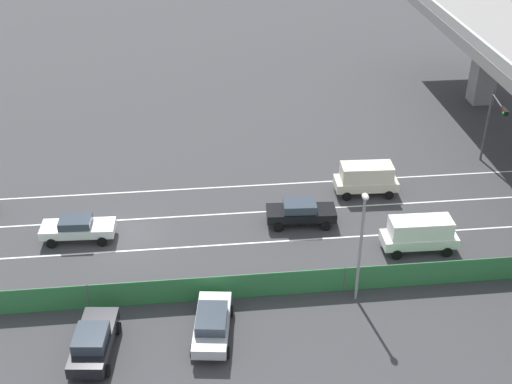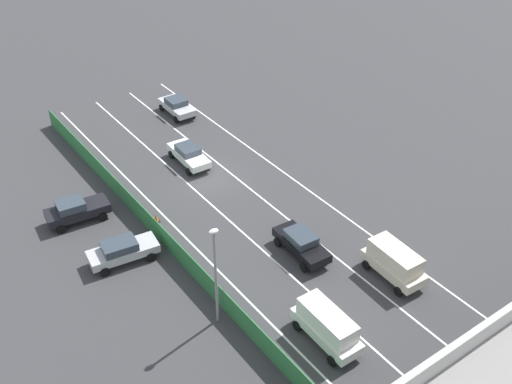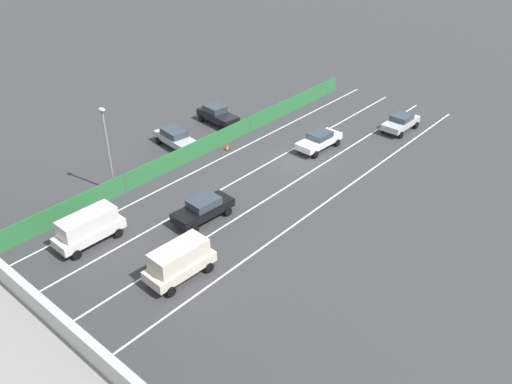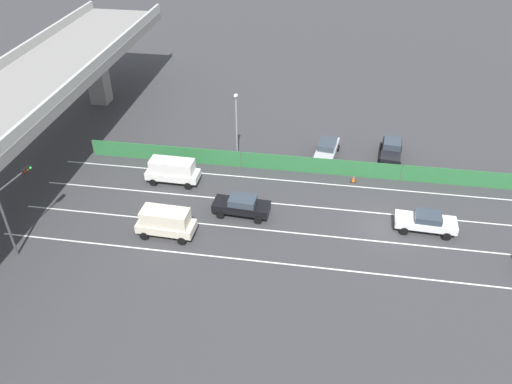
{
  "view_description": "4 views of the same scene",
  "coord_description": "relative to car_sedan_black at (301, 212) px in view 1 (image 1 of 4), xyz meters",
  "views": [
    {
      "loc": [
        36.48,
        4.37,
        24.72
      ],
      "look_at": [
        -1.85,
        8.52,
        1.56
      ],
      "focal_mm": 47.27,
      "sensor_mm": 36.0,
      "label": 1
    },
    {
      "loc": [
        21.18,
        35.68,
        27.46
      ],
      "look_at": [
        -0.21,
        5.94,
        2.02
      ],
      "focal_mm": 43.74,
      "sensor_mm": 36.0,
      "label": 2
    },
    {
      "loc": [
        -23.04,
        32.03,
        21.18
      ],
      "look_at": [
        -1.75,
        7.55,
        1.19
      ],
      "focal_mm": 36.99,
      "sensor_mm": 36.0,
      "label": 3
    },
    {
      "loc": [
        -32.24,
        5.03,
        25.11
      ],
      "look_at": [
        0.31,
        10.18,
        2.04
      ],
      "focal_mm": 35.8,
      "sensor_mm": 36.0,
      "label": 4
    }
  ],
  "objects": [
    {
      "name": "lane_line_mid_right",
      "position": [
        1.89,
        -5.81,
        -0.91
      ],
      "size": [
        0.14,
        46.93,
        0.01
      ],
      "primitive_type": "cube",
      "color": "silver",
      "rests_on": "ground"
    },
    {
      "name": "car_van_cream",
      "position": [
        -3.37,
        5.21,
        0.35
      ],
      "size": [
        2.19,
        4.44,
        2.25
      ],
      "color": "beige",
      "rests_on": "ground"
    },
    {
      "name": "green_fence",
      "position": [
        7.1,
        -5.81,
        -0.12
      ],
      "size": [
        0.1,
        43.03,
        1.59
      ],
      "color": "#2D753D",
      "rests_on": "ground"
    },
    {
      "name": "car_hatchback_white",
      "position": [
        0.23,
        -14.33,
        -0.05
      ],
      "size": [
        2.12,
        4.68,
        1.56
      ],
      "color": "silver",
      "rests_on": "ground"
    },
    {
      "name": "car_sedan_black",
      "position": [
        0.0,
        0.0,
        0.0
      ],
      "size": [
        2.19,
        4.62,
        1.66
      ],
      "color": "black",
      "rests_on": "ground"
    },
    {
      "name": "lane_line_right_edge",
      "position": [
        5.47,
        -5.81,
        -0.91
      ],
      "size": [
        0.14,
        46.93,
        0.01
      ],
      "primitive_type": "cube",
      "color": "silver",
      "rests_on": "ground"
    },
    {
      "name": "ground_plane",
      "position": [
        0.1,
        -11.27,
        -0.92
      ],
      "size": [
        300.0,
        300.0,
        0.0
      ],
      "primitive_type": "plane",
      "color": "#38383A"
    },
    {
      "name": "car_van_white",
      "position": [
        3.69,
        6.8,
        0.33
      ],
      "size": [
        2.01,
        4.66,
        2.22
      ],
      "color": "silver",
      "rests_on": "ground"
    },
    {
      "name": "street_lamp",
      "position": [
        7.86,
        1.86,
        3.27
      ],
      "size": [
        0.6,
        0.36,
        6.87
      ],
      "color": "gray",
      "rests_on": "ground"
    },
    {
      "name": "traffic_light",
      "position": [
        -6.1,
        15.16,
        3.16
      ],
      "size": [
        3.64,
        0.85,
        5.77
      ],
      "color": "#47474C",
      "rests_on": "ground"
    },
    {
      "name": "traffic_cone",
      "position": [
        6.23,
        -8.88,
        -0.64
      ],
      "size": [
        0.47,
        0.47,
        0.61
      ],
      "color": "orange",
      "rests_on": "ground"
    },
    {
      "name": "lane_line_left_edge",
      "position": [
        -5.26,
        -5.81,
        -0.91
      ],
      "size": [
        0.14,
        46.93,
        0.01
      ],
      "primitive_type": "cube",
      "color": "silver",
      "rests_on": "ground"
    },
    {
      "name": "parked_sedan_dark",
      "position": [
        10.79,
        -12.31,
        0.02
      ],
      "size": [
        4.64,
        2.4,
        1.75
      ],
      "color": "black",
      "rests_on": "ground"
    },
    {
      "name": "parked_wagon_silver",
      "position": [
        10.05,
        -6.32,
        -0.02
      ],
      "size": [
        4.8,
        2.46,
        1.61
      ],
      "color": "#B2B5B7",
      "rests_on": "ground"
    },
    {
      "name": "lane_line_mid_left",
      "position": [
        -1.68,
        -5.81,
        -0.91
      ],
      "size": [
        0.14,
        46.93,
        0.01
      ],
      "primitive_type": "cube",
      "color": "silver",
      "rests_on": "ground"
    }
  ]
}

